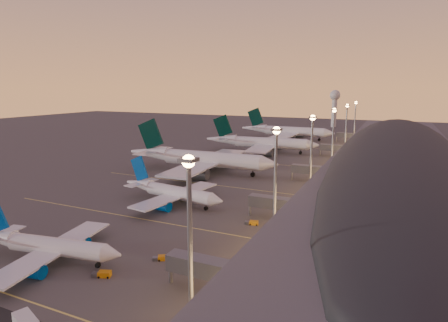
{
  "coord_description": "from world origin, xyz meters",
  "views": [
    {
      "loc": [
        60.75,
        -82.34,
        34.66
      ],
      "look_at": [
        2.0,
        45.0,
        7.0
      ],
      "focal_mm": 30.0,
      "sensor_mm": 36.0,
      "label": 1
    }
  ],
  "objects_px": {
    "airliner_narrow_south": "(45,246)",
    "airliner_narrow_north": "(171,192)",
    "airliner_wide_far": "(286,131)",
    "radar_tower": "(335,102)",
    "baggage_tug_a": "(102,274)",
    "airliner_wide_near": "(199,159)",
    "baggage_tug_b": "(161,258)",
    "airliner_wide_mid": "(261,143)",
    "baggage_tug_c": "(252,223)"
  },
  "relations": [
    {
      "from": "airliner_wide_near",
      "to": "airliner_wide_far",
      "type": "relative_size",
      "value": 1.04
    },
    {
      "from": "airliner_wide_near",
      "to": "airliner_wide_far",
      "type": "xyz_separation_m",
      "value": [
        5.33,
        114.47,
        -0.21
      ]
    },
    {
      "from": "radar_tower",
      "to": "airliner_narrow_north",
      "type": "bearing_deg",
      "value": -92.26
    },
    {
      "from": "airliner_narrow_south",
      "to": "airliner_wide_mid",
      "type": "bearing_deg",
      "value": 82.04
    },
    {
      "from": "airliner_narrow_north",
      "to": "airliner_wide_near",
      "type": "relative_size",
      "value": 0.56
    },
    {
      "from": "airliner_wide_mid",
      "to": "radar_tower",
      "type": "relative_size",
      "value": 1.92
    },
    {
      "from": "airliner_narrow_south",
      "to": "airliner_wide_far",
      "type": "distance_m",
      "value": 199.67
    },
    {
      "from": "airliner_narrow_south",
      "to": "baggage_tug_c",
      "type": "xyz_separation_m",
      "value": [
        31.0,
        36.58,
        -2.73
      ]
    },
    {
      "from": "airliner_narrow_south",
      "to": "radar_tower",
      "type": "bearing_deg",
      "value": 78.28
    },
    {
      "from": "airliner_wide_near",
      "to": "baggage_tug_a",
      "type": "distance_m",
      "value": 89.45
    },
    {
      "from": "airliner_narrow_north",
      "to": "airliner_wide_far",
      "type": "bearing_deg",
      "value": 100.83
    },
    {
      "from": "airliner_wide_mid",
      "to": "radar_tower",
      "type": "xyz_separation_m",
      "value": [
        15.44,
        151.34,
        16.73
      ]
    },
    {
      "from": "airliner_narrow_north",
      "to": "baggage_tug_a",
      "type": "height_order",
      "value": "airliner_narrow_north"
    },
    {
      "from": "airliner_wide_near",
      "to": "radar_tower",
      "type": "bearing_deg",
      "value": 81.56
    },
    {
      "from": "radar_tower",
      "to": "baggage_tug_b",
      "type": "height_order",
      "value": "radar_tower"
    },
    {
      "from": "airliner_narrow_north",
      "to": "airliner_wide_far",
      "type": "xyz_separation_m",
      "value": [
        -7.3,
        155.93,
        1.88
      ]
    },
    {
      "from": "radar_tower",
      "to": "airliner_narrow_south",
      "type": "bearing_deg",
      "value": -92.32
    },
    {
      "from": "airliner_narrow_south",
      "to": "baggage_tug_b",
      "type": "height_order",
      "value": "airliner_narrow_south"
    },
    {
      "from": "airliner_narrow_south",
      "to": "airliner_narrow_north",
      "type": "height_order",
      "value": "airliner_narrow_north"
    },
    {
      "from": "airliner_wide_near",
      "to": "airliner_wide_mid",
      "type": "bearing_deg",
      "value": 80.66
    },
    {
      "from": "baggage_tug_b",
      "to": "airliner_wide_mid",
      "type": "bearing_deg",
      "value": 70.63
    },
    {
      "from": "baggage_tug_a",
      "to": "baggage_tug_b",
      "type": "xyz_separation_m",
      "value": [
        6.12,
        10.31,
        -0.05
      ]
    },
    {
      "from": "airliner_narrow_north",
      "to": "airliner_wide_near",
      "type": "distance_m",
      "value": 43.38
    },
    {
      "from": "radar_tower",
      "to": "baggage_tug_c",
      "type": "relative_size",
      "value": 9.02
    },
    {
      "from": "airliner_narrow_north",
      "to": "baggage_tug_a",
      "type": "relative_size",
      "value": 9.98
    },
    {
      "from": "airliner_wide_near",
      "to": "baggage_tug_a",
      "type": "xyz_separation_m",
      "value": [
        25.68,
        -85.53,
        -5.08
      ]
    },
    {
      "from": "baggage_tug_a",
      "to": "baggage_tug_c",
      "type": "bearing_deg",
      "value": 45.73
    },
    {
      "from": "airliner_narrow_south",
      "to": "baggage_tug_a",
      "type": "bearing_deg",
      "value": -11.0
    },
    {
      "from": "airliner_wide_far",
      "to": "baggage_tug_b",
      "type": "relative_size",
      "value": 19.27
    },
    {
      "from": "airliner_narrow_north",
      "to": "airliner_wide_far",
      "type": "height_order",
      "value": "airliner_wide_far"
    },
    {
      "from": "airliner_wide_far",
      "to": "baggage_tug_b",
      "type": "height_order",
      "value": "airliner_wide_far"
    },
    {
      "from": "airliner_wide_far",
      "to": "baggage_tug_c",
      "type": "bearing_deg",
      "value": -76.39
    },
    {
      "from": "airliner_narrow_north",
      "to": "airliner_wide_near",
      "type": "xyz_separation_m",
      "value": [
        -12.62,
        41.45,
        2.09
      ]
    },
    {
      "from": "airliner_narrow_south",
      "to": "radar_tower",
      "type": "height_order",
      "value": "radar_tower"
    },
    {
      "from": "airliner_narrow_north",
      "to": "radar_tower",
      "type": "distance_m",
      "value": 250.32
    },
    {
      "from": "airliner_wide_mid",
      "to": "baggage_tug_b",
      "type": "height_order",
      "value": "airliner_wide_mid"
    },
    {
      "from": "airliner_wide_near",
      "to": "airliner_wide_far",
      "type": "distance_m",
      "value": 114.6
    },
    {
      "from": "airliner_narrow_south",
      "to": "airliner_wide_mid",
      "type": "relative_size",
      "value": 0.55
    },
    {
      "from": "airliner_narrow_north",
      "to": "baggage_tug_c",
      "type": "xyz_separation_m",
      "value": [
        28.97,
        -7.07,
        -3.01
      ]
    },
    {
      "from": "airliner_wide_far",
      "to": "radar_tower",
      "type": "relative_size",
      "value": 1.99
    },
    {
      "from": "airliner_narrow_south",
      "to": "airliner_narrow_north",
      "type": "relative_size",
      "value": 0.92
    },
    {
      "from": "baggage_tug_a",
      "to": "baggage_tug_c",
      "type": "xyz_separation_m",
      "value": [
        15.91,
        37.0,
        -0.02
      ]
    },
    {
      "from": "airliner_narrow_south",
      "to": "radar_tower",
      "type": "xyz_separation_m",
      "value": [
        11.88,
        293.11,
        18.68
      ]
    },
    {
      "from": "airliner_narrow_south",
      "to": "baggage_tug_a",
      "type": "distance_m",
      "value": 15.34
    },
    {
      "from": "airliner_narrow_south",
      "to": "baggage_tug_b",
      "type": "xyz_separation_m",
      "value": [
        21.21,
        9.89,
        -2.76
      ]
    },
    {
      "from": "airliner_narrow_south",
      "to": "airliner_wide_far",
      "type": "relative_size",
      "value": 0.53
    },
    {
      "from": "baggage_tug_a",
      "to": "airliner_wide_near",
      "type": "bearing_deg",
      "value": 85.72
    },
    {
      "from": "radar_tower",
      "to": "airliner_wide_far",
      "type": "bearing_deg",
      "value": -100.39
    },
    {
      "from": "airliner_wide_mid",
      "to": "baggage_tug_a",
      "type": "height_order",
      "value": "airliner_wide_mid"
    },
    {
      "from": "airliner_wide_far",
      "to": "airliner_narrow_south",
      "type": "bearing_deg",
      "value": -87.43
    }
  ]
}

